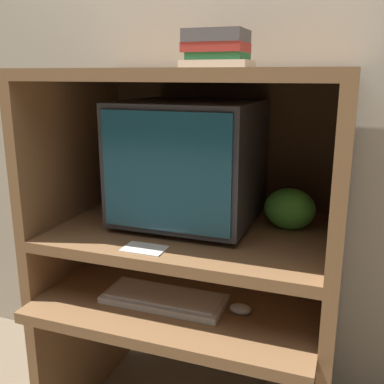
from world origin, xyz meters
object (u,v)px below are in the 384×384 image
at_px(book_stack, 217,50).
at_px(snack_bag, 290,209).
at_px(crt_monitor, 190,161).
at_px(keyboard, 164,298).
at_px(mouse, 240,309).

bearing_deg(book_stack, snack_bag, -0.99).
bearing_deg(crt_monitor, keyboard, -91.29).
xyz_separation_m(snack_bag, book_stack, (-0.27, 0.00, 0.52)).
bearing_deg(snack_bag, crt_monitor, -173.48).
xyz_separation_m(mouse, book_stack, (-0.17, 0.26, 0.79)).
height_order(mouse, book_stack, book_stack).
bearing_deg(snack_bag, mouse, -111.40).
xyz_separation_m(crt_monitor, snack_bag, (0.35, 0.04, -0.15)).
distance_m(keyboard, mouse, 0.25).
relative_size(mouse, snack_bag, 0.40).
bearing_deg(keyboard, book_stack, 72.68).
distance_m(keyboard, snack_bag, 0.52).
bearing_deg(crt_monitor, snack_bag, 6.52).
bearing_deg(snack_bag, book_stack, 179.01).
height_order(keyboard, mouse, mouse).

